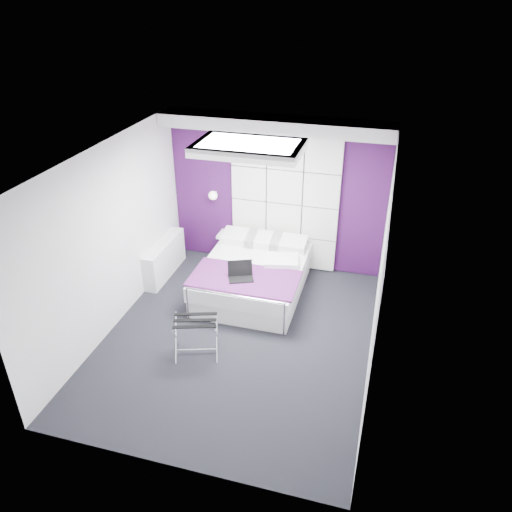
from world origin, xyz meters
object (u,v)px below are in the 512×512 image
Objects in this scene: luggage_rack at (196,337)px; laptop at (242,274)px; nightstand at (231,235)px; bed at (253,276)px; wall_lamp at (214,195)px; radiator at (165,259)px.

laptop is at bearing 59.24° from luggage_rack.
laptop is (0.61, -1.32, 0.08)m from nightstand.
bed is at bearing -52.51° from nightstand.
laptop is at bearing -56.48° from wall_lamp.
radiator is at bearing 135.89° from laptop.
radiator is at bearing 107.96° from luggage_rack.
laptop is at bearing -94.94° from bed.
wall_lamp is 1.35m from radiator.
luggage_rack is at bearing -82.38° from nightstand.
luggage_rack is at bearing -76.09° from wall_lamp.
wall_lamp is at bearing 49.90° from radiator.
wall_lamp is 1.59m from bed.
laptop is at bearing -21.20° from radiator.
bed is 4.54× the size of nightstand.
bed is 1.09m from nightstand.
bed is 5.34× the size of laptop.
nightstand is at bearing 127.49° from bed.
nightstand is 2.52m from luggage_rack.
laptop reaches higher than bed.
wall_lamp is 0.27× the size of luggage_rack.
luggage_rack is at bearing -100.80° from bed.
nightstand is at bearing 79.98° from luggage_rack.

